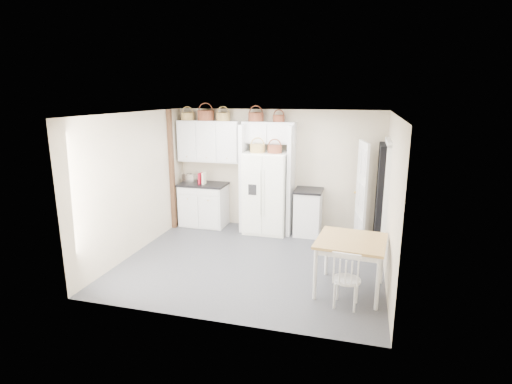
% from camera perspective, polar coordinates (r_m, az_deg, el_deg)
% --- Properties ---
extents(floor, '(4.50, 4.50, 0.00)m').
position_cam_1_polar(floor, '(7.25, -0.45, -9.87)').
color(floor, '#36373D').
rests_on(floor, ground).
extents(ceiling, '(4.50, 4.50, 0.00)m').
position_cam_1_polar(ceiling, '(6.64, -0.49, 11.14)').
color(ceiling, white).
rests_on(ceiling, wall_back).
extents(wall_back, '(4.50, 0.00, 4.50)m').
position_cam_1_polar(wall_back, '(8.73, 3.06, 3.17)').
color(wall_back, '#B4A88E').
rests_on(wall_back, floor).
extents(wall_left, '(0.00, 4.00, 4.00)m').
position_cam_1_polar(wall_left, '(7.73, -16.76, 1.19)').
color(wall_left, '#B4A88E').
rests_on(wall_left, floor).
extents(wall_right, '(0.00, 4.00, 4.00)m').
position_cam_1_polar(wall_right, '(6.61, 18.68, -1.04)').
color(wall_right, '#B4A88E').
rests_on(wall_right, floor).
extents(refrigerator, '(0.90, 0.72, 1.74)m').
position_cam_1_polar(refrigerator, '(8.50, 1.52, -0.08)').
color(refrigerator, white).
rests_on(refrigerator, floor).
extents(base_cab_left, '(1.00, 0.63, 0.93)m').
position_cam_1_polar(base_cab_left, '(9.11, -7.44, -1.86)').
color(base_cab_left, silver).
rests_on(base_cab_left, floor).
extents(base_cab_right, '(0.53, 0.64, 0.94)m').
position_cam_1_polar(base_cab_right, '(8.52, 7.45, -2.97)').
color(base_cab_right, silver).
rests_on(base_cab_right, floor).
extents(dining_table, '(1.08, 1.08, 0.82)m').
position_cam_1_polar(dining_table, '(6.24, 13.27, -10.17)').
color(dining_table, brown).
rests_on(dining_table, floor).
extents(windsor_chair, '(0.42, 0.39, 0.80)m').
position_cam_1_polar(windsor_chair, '(5.82, 12.81, -12.13)').
color(windsor_chair, silver).
rests_on(windsor_chair, floor).
extents(counter_left, '(1.05, 0.68, 0.04)m').
position_cam_1_polar(counter_left, '(8.99, -7.53, 1.12)').
color(counter_left, black).
rests_on(counter_left, base_cab_left).
extents(counter_right, '(0.57, 0.68, 0.04)m').
position_cam_1_polar(counter_right, '(8.39, 7.55, 0.23)').
color(counter_right, black).
rests_on(counter_right, base_cab_right).
extents(toaster, '(0.29, 0.18, 0.20)m').
position_cam_1_polar(toaster, '(9.10, -9.52, 1.97)').
color(toaster, silver).
rests_on(toaster, counter_left).
extents(cookbook_red, '(0.05, 0.17, 0.25)m').
position_cam_1_polar(cookbook_red, '(8.90, -7.94, 1.93)').
color(cookbook_red, '#A60B21').
rests_on(cookbook_red, counter_left).
extents(cookbook_cream, '(0.04, 0.18, 0.26)m').
position_cam_1_polar(cookbook_cream, '(8.87, -7.44, 1.95)').
color(cookbook_cream, '#F5EBC2').
rests_on(cookbook_cream, counter_left).
extents(basket_upper_a, '(0.29, 0.29, 0.17)m').
position_cam_1_polar(basket_upper_a, '(9.06, -9.73, 10.60)').
color(basket_upper_a, brown).
rests_on(basket_upper_a, upper_cabinet).
extents(basket_upper_b, '(0.37, 0.37, 0.22)m').
position_cam_1_polar(basket_upper_b, '(8.89, -7.19, 10.80)').
color(basket_upper_b, '#543118').
rests_on(basket_upper_b, upper_cabinet).
extents(basket_upper_c, '(0.30, 0.30, 0.17)m').
position_cam_1_polar(basket_upper_c, '(8.75, -4.72, 10.67)').
color(basket_upper_c, brown).
rests_on(basket_upper_c, upper_cabinet).
extents(basket_bridge_a, '(0.33, 0.33, 0.18)m').
position_cam_1_polar(basket_bridge_a, '(8.53, -0.01, 10.67)').
color(basket_bridge_a, '#543118').
rests_on(basket_bridge_a, bridge_cabinet).
extents(basket_bridge_b, '(0.25, 0.25, 0.14)m').
position_cam_1_polar(basket_bridge_b, '(8.42, 3.27, 10.46)').
color(basket_bridge_b, '#543118').
rests_on(basket_bridge_b, bridge_cabinet).
extents(basket_fridge_a, '(0.31, 0.31, 0.17)m').
position_cam_1_polar(basket_fridge_a, '(8.27, 0.23, 6.25)').
color(basket_fridge_a, brown).
rests_on(basket_fridge_a, refrigerator).
extents(basket_fridge_b, '(0.29, 0.29, 0.16)m').
position_cam_1_polar(basket_fridge_b, '(8.19, 2.69, 6.13)').
color(basket_fridge_b, '#543118').
rests_on(basket_fridge_b, refrigerator).
extents(upper_cabinet, '(1.40, 0.34, 0.90)m').
position_cam_1_polar(upper_cabinet, '(8.91, -6.67, 7.22)').
color(upper_cabinet, silver).
rests_on(upper_cabinet, wall_back).
extents(bridge_cabinet, '(1.12, 0.34, 0.45)m').
position_cam_1_polar(bridge_cabinet, '(8.48, 1.89, 8.50)').
color(bridge_cabinet, silver).
rests_on(bridge_cabinet, wall_back).
extents(fridge_panel_left, '(0.08, 0.60, 2.30)m').
position_cam_1_polar(fridge_panel_left, '(8.63, -1.66, 2.05)').
color(fridge_panel_left, silver).
rests_on(fridge_panel_left, floor).
extents(fridge_panel_right, '(0.08, 0.60, 2.30)m').
position_cam_1_polar(fridge_panel_right, '(8.40, 5.02, 1.67)').
color(fridge_panel_right, silver).
rests_on(fridge_panel_right, floor).
extents(trim_post, '(0.09, 0.09, 2.60)m').
position_cam_1_polar(trim_post, '(8.85, -11.93, 3.04)').
color(trim_post, '#41241B').
rests_on(trim_post, floor).
extents(doorway_void, '(0.18, 0.85, 2.05)m').
position_cam_1_polar(doorway_void, '(7.64, 17.45, -1.13)').
color(doorway_void, black).
rests_on(doorway_void, floor).
extents(door_slab, '(0.21, 0.79, 2.05)m').
position_cam_1_polar(door_slab, '(7.95, 14.79, -0.36)').
color(door_slab, white).
rests_on(door_slab, floor).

